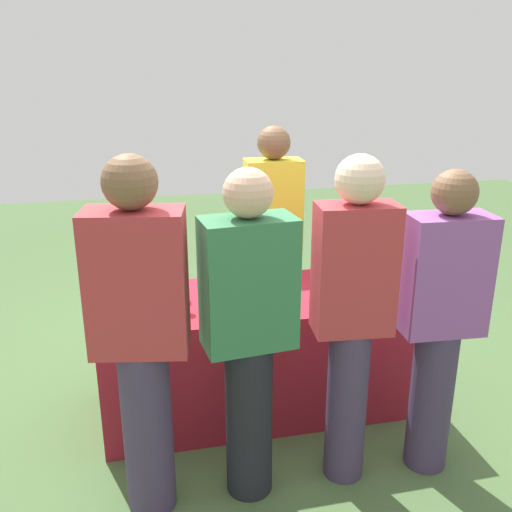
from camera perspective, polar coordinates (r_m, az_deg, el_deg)
ground_plane at (r=3.72m, az=0.00°, el=-14.57°), size 12.00×12.00×0.00m
tasting_table at (r=3.53m, az=0.00°, el=-9.56°), size 1.83×0.73×0.74m
wine_bottle_0 at (r=3.38m, az=-12.48°, el=-2.29°), size 0.07×0.07×0.32m
wine_bottle_1 at (r=3.41m, az=-1.11°, el=-1.56°), size 0.07×0.07×0.32m
wine_bottle_2 at (r=3.60m, az=6.44°, el=-0.61°), size 0.07×0.07×0.32m
wine_bottle_3 at (r=3.66m, az=8.31°, el=-0.40°), size 0.07×0.07×0.32m
wine_glass_0 at (r=3.18m, az=-10.78°, el=-3.96°), size 0.06×0.06×0.13m
wine_glass_1 at (r=3.17m, az=-7.37°, el=-3.68°), size 0.06×0.06×0.14m
wine_glass_2 at (r=3.20m, az=0.24°, el=-3.40°), size 0.07×0.07×0.14m
wine_glass_3 at (r=3.39m, az=7.33°, el=-2.13°), size 0.07×0.07×0.15m
wine_glass_4 at (r=3.37m, az=10.82°, el=-2.64°), size 0.06×0.06×0.13m
ice_bucket at (r=3.37m, az=-8.96°, el=-2.74°), size 0.18×0.18×0.16m
server_pouring at (r=3.96m, az=1.70°, el=2.05°), size 0.39×0.23×1.66m
guest_0 at (r=2.57m, az=-11.47°, el=-7.55°), size 0.45×0.30×1.71m
guest_1 at (r=2.64m, az=-0.74°, el=-7.46°), size 0.44×0.27×1.64m
guest_2 at (r=2.76m, az=9.58°, el=-5.59°), size 0.39×0.24×1.68m
guest_3 at (r=2.96m, az=17.97°, el=-5.84°), size 0.41×0.24×1.59m
menu_board at (r=4.38m, az=-12.24°, el=-3.22°), size 0.45×0.08×0.87m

